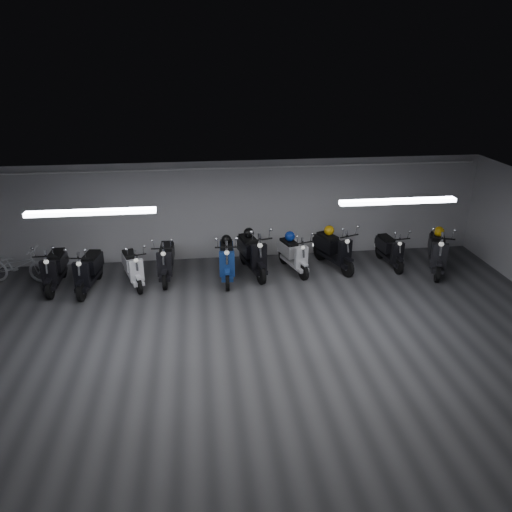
{
  "coord_description": "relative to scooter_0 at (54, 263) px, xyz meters",
  "views": [
    {
      "loc": [
        -0.99,
        -8.12,
        5.56
      ],
      "look_at": [
        0.3,
        2.5,
        1.05
      ],
      "focal_mm": 34.48,
      "sensor_mm": 36.0,
      "label": 1
    }
  ],
  "objects": [
    {
      "name": "scooter_1",
      "position": [
        0.85,
        -0.2,
        -0.01
      ],
      "size": [
        0.86,
        1.88,
        1.35
      ],
      "primitive_type": null,
      "rotation": [
        0.0,
        0.0,
        -0.15
      ],
      "color": "black",
      "rests_on": "floor"
    },
    {
      "name": "scooter_5",
      "position": [
        4.99,
        0.25,
        0.07
      ],
      "size": [
        1.1,
        2.1,
        1.49
      ],
      "primitive_type": null,
      "rotation": [
        0.0,
        0.0,
        0.23
      ],
      "color": "black",
      "rests_on": "floor"
    },
    {
      "name": "conduit",
      "position": [
        4.62,
        1.37,
        1.94
      ],
      "size": [
        13.6,
        0.05,
        0.05
      ],
      "primitive_type": "cylinder",
      "rotation": [
        0.0,
        1.57,
        0.0
      ],
      "color": "white",
      "rests_on": "back_wall"
    },
    {
      "name": "helmet_2",
      "position": [
        7.13,
        0.59,
        0.33
      ],
      "size": [
        0.28,
        0.28,
        0.28
      ],
      "primitive_type": "sphere",
      "color": "#D2940C",
      "rests_on": "scooter_7"
    },
    {
      "name": "scooter_9",
      "position": [
        9.9,
        -0.23,
        0.06
      ],
      "size": [
        1.35,
        2.09,
        1.48
      ],
      "primitive_type": null,
      "rotation": [
        0.0,
        0.0,
        -0.38
      ],
      "color": "black",
      "rests_on": "floor"
    },
    {
      "name": "back_wall",
      "position": [
        4.62,
        1.46,
        0.72
      ],
      "size": [
        14.0,
        0.01,
        2.8
      ],
      "primitive_type": "cube",
      "color": "#A8A7AA",
      "rests_on": "ground"
    },
    {
      "name": "ceiling",
      "position": [
        4.62,
        -3.55,
        2.13
      ],
      "size": [
        14.0,
        10.0,
        0.01
      ],
      "primitive_type": "cube",
      "color": "gray",
      "rests_on": "ground"
    },
    {
      "name": "fluor_strip_left",
      "position": [
        1.62,
        -2.55,
        2.06
      ],
      "size": [
        2.4,
        0.18,
        0.08
      ],
      "primitive_type": "cube",
      "color": "white",
      "rests_on": "ceiling"
    },
    {
      "name": "scooter_2",
      "position": [
        1.91,
        -0.06,
        -0.05
      ],
      "size": [
        1.07,
        1.77,
        1.25
      ],
      "primitive_type": null,
      "rotation": [
        0.0,
        0.0,
        0.32
      ],
      "color": "white",
      "rests_on": "floor"
    },
    {
      "name": "helmet_0",
      "position": [
        10.0,
        0.03,
        0.37
      ],
      "size": [
        0.28,
        0.28,
        0.28
      ],
      "primitive_type": "sphere",
      "color": "#C8930B",
      "rests_on": "scooter_9"
    },
    {
      "name": "scooter_4",
      "position": [
        4.29,
        -0.02,
        0.03
      ],
      "size": [
        0.73,
        1.93,
        1.41
      ],
      "primitive_type": null,
      "rotation": [
        0.0,
        0.0,
        -0.05
      ],
      "color": "navy",
      "rests_on": "floor"
    },
    {
      "name": "helmet_1",
      "position": [
        4.31,
        0.24,
        0.33
      ],
      "size": [
        0.26,
        0.26,
        0.26
      ],
      "primitive_type": "sphere",
      "color": "black",
      "rests_on": "scooter_4"
    },
    {
      "name": "helmet_3",
      "position": [
        4.92,
        0.52,
        0.38
      ],
      "size": [
        0.28,
        0.28,
        0.28
      ],
      "primitive_type": "sphere",
      "color": "black",
      "rests_on": "scooter_5"
    },
    {
      "name": "helmet_4",
      "position": [
        6.03,
        0.47,
        0.25
      ],
      "size": [
        0.28,
        0.28,
        0.28
      ],
      "primitive_type": "sphere",
      "color": "navy",
      "rests_on": "scooter_6"
    },
    {
      "name": "floor",
      "position": [
        4.62,
        -3.55,
        -0.68
      ],
      "size": [
        14.0,
        10.0,
        0.01
      ],
      "primitive_type": "cube",
      "color": "#343436",
      "rests_on": "ground"
    },
    {
      "name": "scooter_6",
      "position": [
        6.09,
        0.24,
        -0.04
      ],
      "size": [
        1.04,
        1.81,
        1.28
      ],
      "primitive_type": null,
      "rotation": [
        0.0,
        0.0,
        0.29
      ],
      "color": "silver",
      "rests_on": "floor"
    },
    {
      "name": "scooter_0",
      "position": [
        0.0,
        0.0,
        0.0
      ],
      "size": [
        0.62,
        1.83,
        1.36
      ],
      "primitive_type": null,
      "rotation": [
        0.0,
        0.0,
        -0.01
      ],
      "color": "black",
      "rests_on": "floor"
    },
    {
      "name": "fluor_strip_right",
      "position": [
        7.62,
        -2.55,
        2.06
      ],
      "size": [
        2.4,
        0.18,
        0.08
      ],
      "primitive_type": "cube",
      "color": "white",
      "rests_on": "ceiling"
    },
    {
      "name": "scooter_8",
      "position": [
        8.8,
        0.29,
        -0.07
      ],
      "size": [
        0.71,
        1.69,
        1.22
      ],
      "primitive_type": null,
      "rotation": [
        0.0,
        0.0,
        0.1
      ],
      "color": "black",
      "rests_on": "floor"
    },
    {
      "name": "scooter_3",
      "position": [
        2.73,
        0.18,
        -0.0
      ],
      "size": [
        0.67,
        1.84,
        1.35
      ],
      "primitive_type": null,
      "rotation": [
        0.0,
        0.0,
        -0.04
      ],
      "color": "black",
      "rests_on": "floor"
    },
    {
      "name": "bicycle",
      "position": [
        -1.04,
        0.47,
        -0.12
      ],
      "size": [
        1.81,
        0.88,
        1.12
      ],
      "primitive_type": "imported",
      "rotation": [
        0.0,
        0.0,
        1.41
      ],
      "color": "silver",
      "rests_on": "floor"
    },
    {
      "name": "scooter_7",
      "position": [
        7.23,
        0.35,
        0.02
      ],
      "size": [
        1.26,
        1.99,
        1.4
      ],
      "primitive_type": null,
      "rotation": [
        0.0,
        0.0,
        0.36
      ],
      "color": "black",
      "rests_on": "floor"
    }
  ]
}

